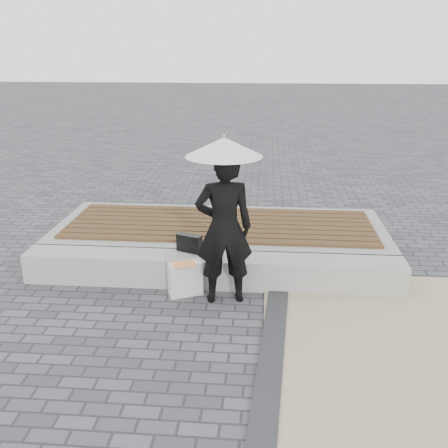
{
  "coord_description": "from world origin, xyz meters",
  "views": [
    {
      "loc": [
        0.67,
        -4.48,
        3.0
      ],
      "look_at": [
        0.2,
        1.17,
        1.0
      ],
      "focal_mm": 40.62,
      "sensor_mm": 36.0,
      "label": 1
    }
  ],
  "objects_px": {
    "parasol": "(224,147)",
    "handbag": "(189,243)",
    "canvas_tote": "(185,279)",
    "seating_ledge": "(212,270)",
    "woman": "(224,228)"
  },
  "relations": [
    {
      "from": "parasol",
      "to": "handbag",
      "type": "height_order",
      "value": "parasol"
    },
    {
      "from": "canvas_tote",
      "to": "handbag",
      "type": "bearing_deg",
      "value": 67.79
    },
    {
      "from": "seating_ledge",
      "to": "parasol",
      "type": "xyz_separation_m",
      "value": [
        0.2,
        -0.43,
        1.72
      ]
    },
    {
      "from": "seating_ledge",
      "to": "woman",
      "type": "bearing_deg",
      "value": -65.55
    },
    {
      "from": "woman",
      "to": "parasol",
      "type": "relative_size",
      "value": 1.68
    },
    {
      "from": "parasol",
      "to": "handbag",
      "type": "xyz_separation_m",
      "value": [
        -0.51,
        0.56,
        -1.4
      ]
    },
    {
      "from": "woman",
      "to": "handbag",
      "type": "distance_m",
      "value": 0.87
    },
    {
      "from": "parasol",
      "to": "canvas_tote",
      "type": "bearing_deg",
      "value": 169.98
    },
    {
      "from": "seating_ledge",
      "to": "handbag",
      "type": "xyz_separation_m",
      "value": [
        -0.31,
        0.13,
        0.32
      ]
    },
    {
      "from": "seating_ledge",
      "to": "parasol",
      "type": "height_order",
      "value": "parasol"
    },
    {
      "from": "seating_ledge",
      "to": "canvas_tote",
      "type": "relative_size",
      "value": 11.37
    },
    {
      "from": "parasol",
      "to": "seating_ledge",
      "type": "bearing_deg",
      "value": 114.45
    },
    {
      "from": "seating_ledge",
      "to": "handbag",
      "type": "distance_m",
      "value": 0.46
    },
    {
      "from": "woman",
      "to": "parasol",
      "type": "bearing_deg",
      "value": -11.19
    },
    {
      "from": "canvas_tote",
      "to": "parasol",
      "type": "bearing_deg",
      "value": -33.66
    }
  ]
}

